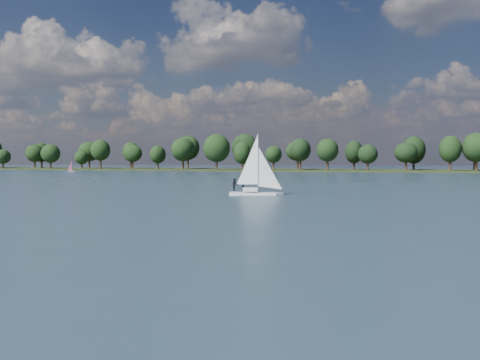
% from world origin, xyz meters
% --- Properties ---
extents(ground, '(700.00, 700.00, 0.00)m').
position_xyz_m(ground, '(0.00, 100.00, 0.00)').
color(ground, '#233342').
rests_on(ground, ground).
extents(far_shore, '(660.00, 40.00, 1.50)m').
position_xyz_m(far_shore, '(0.00, 212.00, 0.00)').
color(far_shore, black).
rests_on(far_shore, ground).
extents(sailboat, '(6.84, 3.75, 8.68)m').
position_xyz_m(sailboat, '(-3.09, 54.88, 2.42)').
color(sailboat, white).
rests_on(sailboat, ground).
extents(dinghy_pink, '(2.98, 2.25, 4.46)m').
position_xyz_m(dinghy_pink, '(-113.82, 169.75, 1.05)').
color(dinghy_pink, white).
rests_on(dinghy_pink, ground).
extents(treeline, '(561.89, 73.47, 17.84)m').
position_xyz_m(treeline, '(-12.31, 208.36, 7.98)').
color(treeline, black).
rests_on(treeline, ground).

